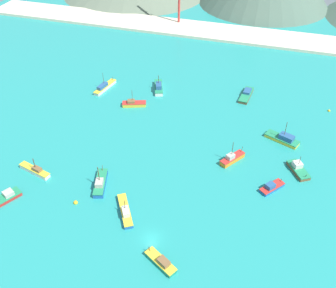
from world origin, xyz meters
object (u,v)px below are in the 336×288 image
at_px(fishing_boat_8, 125,211).
at_px(fishing_boat_3, 159,87).
at_px(fishing_boat_4, 161,262).
at_px(fishing_boat_5, 104,87).
at_px(fishing_boat_0, 232,158).
at_px(fishing_boat_14, 100,183).
at_px(buoy_0, 76,203).
at_px(fishing_boat_10, 6,197).
at_px(fishing_boat_6, 134,104).
at_px(fishing_boat_1, 35,170).
at_px(fishing_boat_7, 246,95).
at_px(buoy_1, 329,111).
at_px(fishing_boat_12, 272,187).
at_px(fishing_boat_2, 283,139).
at_px(fishing_boat_9, 298,169).

bearing_deg(fishing_boat_8, fishing_boat_3, 100.41).
distance_m(fishing_boat_4, fishing_boat_5, 73.83).
height_order(fishing_boat_0, fishing_boat_14, fishing_boat_0).
distance_m(fishing_boat_0, fishing_boat_3, 43.25).
distance_m(fishing_boat_4, buoy_0, 26.93).
relative_size(fishing_boat_8, fishing_boat_10, 1.27).
xyz_separation_m(fishing_boat_4, fishing_boat_14, (-21.75, 17.21, 0.18)).
xyz_separation_m(fishing_boat_5, fishing_boat_6, (13.72, -6.89, -0.10)).
relative_size(fishing_boat_1, fishing_boat_8, 0.99).
xyz_separation_m(fishing_boat_5, fishing_boat_7, (48.34, 10.02, -0.20)).
bearing_deg(fishing_boat_8, fishing_boat_4, -40.72).
distance_m(fishing_boat_1, fishing_boat_7, 72.72).
bearing_deg(buoy_1, fishing_boat_8, -128.04).
height_order(fishing_boat_5, fishing_boat_7, fishing_boat_5).
distance_m(fishing_boat_0, fishing_boat_7, 35.02).
bearing_deg(fishing_boat_12, fishing_boat_0, 145.82).
distance_m(fishing_boat_3, fishing_boat_10, 63.36).
bearing_deg(buoy_0, fishing_boat_5, 107.20).
distance_m(fishing_boat_2, fishing_boat_5, 63.20).
bearing_deg(fishing_boat_3, fishing_boat_7, 9.23).
bearing_deg(buoy_1, fishing_boat_0, -127.53).
relative_size(fishing_boat_2, buoy_1, 12.38).
xyz_separation_m(fishing_boat_7, fishing_boat_9, (18.40, -33.93, 0.14)).
height_order(fishing_boat_3, fishing_boat_9, fishing_boat_3).
height_order(fishing_boat_2, fishing_boat_14, fishing_boat_2).
bearing_deg(fishing_boat_7, fishing_boat_3, -170.77).
bearing_deg(fishing_boat_0, fishing_boat_2, 46.08).
bearing_deg(fishing_boat_6, fishing_boat_8, -71.25).
bearing_deg(fishing_boat_8, buoy_1, 51.96).
relative_size(fishing_boat_7, fishing_boat_14, 1.10).
xyz_separation_m(fishing_boat_3, fishing_boat_7, (29.99, 4.87, -0.39)).
distance_m(fishing_boat_12, buoy_1, 43.91).
height_order(fishing_boat_10, buoy_0, fishing_boat_10).
height_order(fishing_boat_4, fishing_boat_10, fishing_boat_4).
bearing_deg(fishing_boat_12, fishing_boat_5, 151.72).
distance_m(fishing_boat_14, buoy_0, 7.95).
bearing_deg(fishing_boat_1, fishing_boat_14, 2.05).
relative_size(fishing_boat_5, fishing_boat_12, 1.62).
height_order(fishing_boat_2, fishing_boat_3, fishing_boat_2).
bearing_deg(fishing_boat_1, fishing_boat_4, -22.34).
bearing_deg(fishing_boat_5, fishing_boat_8, -60.62).
distance_m(fishing_boat_5, fishing_boat_12, 68.89).
bearing_deg(fishing_boat_1, fishing_boat_10, -97.71).
bearing_deg(fishing_boat_8, fishing_boat_10, -171.47).
height_order(fishing_boat_1, buoy_0, fishing_boat_1).
relative_size(fishing_boat_3, buoy_0, 9.26).
height_order(fishing_boat_2, buoy_1, fishing_boat_2).
bearing_deg(fishing_boat_14, fishing_boat_1, -177.95).
bearing_deg(fishing_boat_14, fishing_boat_2, 37.11).
relative_size(fishing_boat_0, buoy_0, 7.25).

